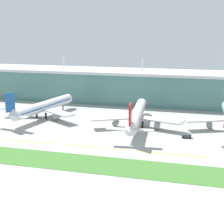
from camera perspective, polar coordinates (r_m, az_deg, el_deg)
ground_plane at (r=158.12m, az=-1.47°, el=-5.59°), size 600.00×600.00×0.00m
terminal_building at (r=248.46m, az=5.01°, el=3.99°), size 288.00×34.00×31.32m
airliner_near_middle at (r=211.24m, az=-10.94°, el=0.80°), size 48.05×63.11×18.90m
airliner_center at (r=187.81m, az=3.93°, el=-0.53°), size 48.55×69.71×18.90m
taxiway_stripe_mid_west at (r=170.93m, az=-13.60°, el=-4.51°), size 28.00×0.70×0.04m
taxiway_stripe_centre at (r=157.89m, az=-2.65°, el=-5.62°), size 28.00×0.70×0.04m
taxiway_stripe_mid_east at (r=151.50m, az=9.78°, el=-6.63°), size 28.00×0.70×0.04m
grass_verge at (r=140.04m, az=-3.86°, el=-8.13°), size 300.00×18.00×0.10m
pushback_tug at (r=174.30m, az=11.69°, el=-3.69°), size 4.65×2.96×1.85m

